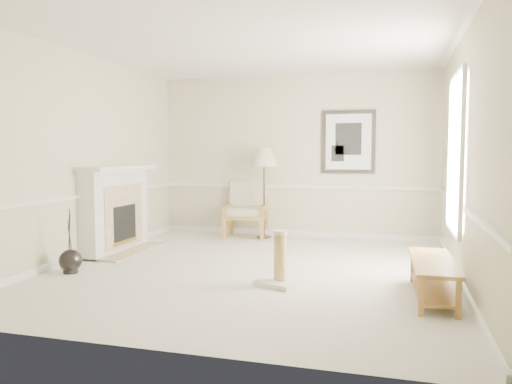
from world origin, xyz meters
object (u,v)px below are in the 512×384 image
floor_vase (70,261)px  bench (433,273)px  armchair (247,207)px  floor_lamp (264,160)px  scratching_post (280,268)px

floor_vase → bench: bearing=1.2°
armchair → floor_vase: bearing=-119.4°
floor_lamp → scratching_post: (0.99, -3.03, -1.19)m
bench → floor_vase: bearing=-178.8°
bench → scratching_post: size_ratio=2.25×
floor_vase → scratching_post: 2.66m
floor_lamp → bench: (2.63, -3.12, -1.12)m
floor_vase → armchair: (1.32, 3.32, 0.38)m
floor_lamp → scratching_post: bearing=-71.9°
armchair → scratching_post: size_ratio=1.58×
bench → scratching_post: bearing=177.1°
bench → scratching_post: (-1.64, 0.08, -0.07)m
bench → floor_lamp: bearing=130.2°
armchair → scratching_post: (1.34, -3.15, -0.34)m
armchair → scratching_post: bearing=-74.7°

